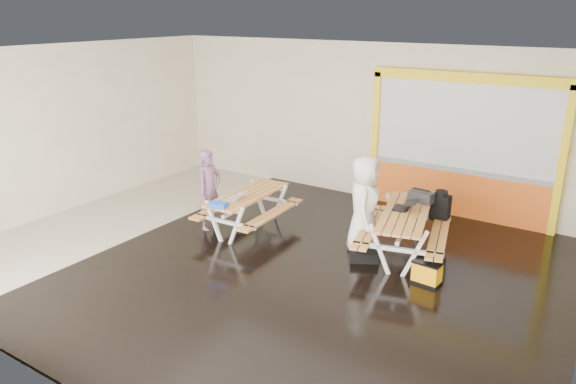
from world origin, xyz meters
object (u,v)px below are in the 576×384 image
Objects in this scene: picnic_table_left at (248,203)px; person_left at (209,190)px; toolbox at (421,197)px; fluke_bag at (427,273)px; laptop_right at (405,206)px; backpack at (440,206)px; laptop_left at (236,197)px; picnic_table_right at (405,223)px; blue_pouch at (219,205)px; dark_case at (364,255)px; person_right at (364,205)px.

picnic_table_left is 0.79m from person_left.
toolbox reaches higher than fluke_bag.
laptop_right is 0.80× the size of backpack.
picnic_table_right is at bearing 17.44° from laptop_left.
laptop_right reaches higher than picnic_table_left.
laptop_right is 3.28m from blue_pouch.
laptop_right is at bearing 19.82° from laptop_left.
person_left is 3.27m from dark_case.
person_left is 3.05m from person_right.
person_left is 3.56× the size of laptop_right.
laptop_left is 0.88× the size of toolbox.
person_left is (-3.65, -0.89, 0.17)m from picnic_table_right.
backpack is 1.17× the size of dark_case.
person_left is 0.91× the size of person_right.
picnic_table_left is 2.54m from dark_case.
toolbox is (3.69, 1.51, 0.13)m from person_left.
picnic_table_right is at bearing -96.06° from person_right.
picnic_table_left is 1.26× the size of person_left.
backpack is at bearing 35.20° from blue_pouch.
picnic_table_right is 3.11m from laptop_left.
person_right reaches higher than blue_pouch.
person_left is at bearing 81.07° from person_right.
picnic_table_left is at bearing 179.85° from dark_case.
fluke_bag is (0.39, -1.66, -0.54)m from backpack.
laptop_left is at bearing -171.70° from dark_case.
backpack reaches higher than laptop_right.
dark_case is at bearing -120.99° from laptop_right.
person_left is 3.73m from laptop_right.
person_right is 5.91× the size of blue_pouch.
laptop_left is 0.83× the size of dark_case.
person_right is at bearing -164.01° from picnic_table_right.
toolbox is (2.99, 2.08, 0.12)m from blue_pouch.
person_right reaches higher than toolbox.
toolbox is 1.73m from fluke_bag.
person_right is 3.92× the size of laptop_right.
person_right is 2.59m from blue_pouch.
laptop_right is (3.59, 1.00, 0.08)m from person_left.
picnic_table_right is (2.97, 0.56, 0.05)m from picnic_table_left.
laptop_right is 0.52m from toolbox.
blue_pouch reaches higher than picnic_table_left.
picnic_table_right reaches higher than dark_case.
person_right is (-0.69, -0.20, 0.24)m from picnic_table_right.
dark_case is (-0.41, -0.68, -0.77)m from laptop_right.
toolbox is at bearing -140.84° from backpack.
fluke_bag is (3.67, 0.65, -0.60)m from blue_pouch.
person_left is at bearing -154.27° from picnic_table_left.
dark_case is 1.04× the size of fluke_bag.
person_left is 4.36m from backpack.
laptop_left reaches higher than blue_pouch.
picnic_table_left is at bearing -65.06° from person_left.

